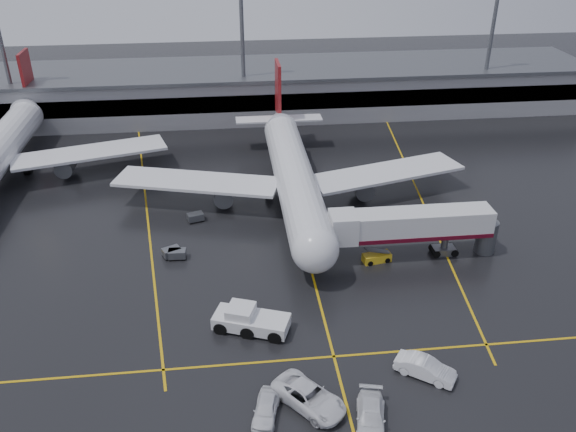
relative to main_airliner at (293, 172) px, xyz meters
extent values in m
plane|color=black|center=(0.00, -9.70, -4.21)|extent=(220.00, 220.00, 0.00)
cube|color=gold|center=(0.00, -9.70, -4.20)|extent=(0.25, 90.00, 0.02)
cube|color=gold|center=(0.00, -31.70, -4.20)|extent=(60.00, 0.25, 0.02)
cube|color=gold|center=(-20.00, 0.30, -4.20)|extent=(9.99, 69.35, 0.02)
cube|color=gold|center=(18.00, 0.30, -4.20)|extent=(7.57, 69.64, 0.02)
cube|color=gray|center=(0.00, 38.30, -0.21)|extent=(120.00, 18.00, 8.00)
cube|color=black|center=(0.00, 29.50, 0.29)|extent=(120.00, 0.40, 3.00)
cube|color=#595B60|center=(0.00, 38.30, 4.09)|extent=(122.00, 19.00, 0.60)
cylinder|color=#595B60|center=(-45.00, 32.30, 8.29)|extent=(0.70, 0.70, 25.00)
cylinder|color=#595B60|center=(-5.00, 32.30, 8.29)|extent=(0.70, 0.70, 25.00)
cylinder|color=#595B60|center=(40.00, 32.30, 8.29)|extent=(0.70, 0.70, 25.00)
cylinder|color=silver|center=(0.00, -1.70, -0.01)|extent=(5.20, 36.00, 5.20)
sphere|color=silver|center=(0.00, -19.70, -0.01)|extent=(5.20, 5.20, 5.20)
cone|color=silver|center=(0.00, 19.30, 0.59)|extent=(4.94, 8.00, 4.94)
cube|color=maroon|center=(0.00, 20.30, 5.49)|extent=(0.50, 5.50, 8.50)
cube|color=silver|center=(0.00, 19.30, 0.79)|extent=(14.00, 3.00, 0.25)
cube|color=silver|center=(-13.00, 0.30, -0.81)|extent=(22.80, 11.83, 0.40)
cube|color=silver|center=(13.00, 0.30, -0.81)|extent=(22.80, 11.83, 0.40)
cylinder|color=#595B60|center=(-9.50, -0.70, -2.21)|extent=(2.60, 4.50, 2.60)
cylinder|color=#595B60|center=(9.50, -0.70, -2.21)|extent=(2.60, 4.50, 2.60)
cylinder|color=#595B60|center=(0.00, -16.70, -3.21)|extent=(0.56, 0.56, 2.00)
cylinder|color=#595B60|center=(-3.20, 1.30, -3.21)|extent=(0.56, 0.56, 2.00)
cylinder|color=#595B60|center=(3.20, 1.30, -3.21)|extent=(0.56, 0.56, 2.00)
cylinder|color=black|center=(0.00, -16.70, -3.76)|extent=(0.40, 1.10, 1.10)
cylinder|color=black|center=(-3.20, 1.30, -3.66)|extent=(1.00, 1.40, 1.40)
cylinder|color=black|center=(3.20, 1.30, -3.66)|extent=(1.00, 1.40, 1.40)
cone|color=silver|center=(-42.00, 31.30, 0.59)|extent=(4.94, 8.00, 4.94)
cube|color=maroon|center=(-42.00, 32.30, 5.49)|extent=(0.50, 5.50, 8.50)
cube|color=silver|center=(-42.00, 31.30, 0.79)|extent=(14.00, 3.00, 0.25)
cube|color=silver|center=(-29.00, 12.30, -0.81)|extent=(22.80, 11.83, 0.40)
cylinder|color=#595B60|center=(-32.50, 11.30, -2.21)|extent=(2.60, 4.50, 2.60)
cylinder|color=#595B60|center=(-38.80, 13.30, -3.21)|extent=(0.56, 0.56, 2.00)
cylinder|color=black|center=(-38.80, 13.30, -3.66)|extent=(1.00, 1.40, 1.40)
cube|color=silver|center=(12.00, -15.70, 0.19)|extent=(18.00, 3.20, 3.00)
cube|color=#510717|center=(12.00, -15.70, -1.11)|extent=(18.00, 3.30, 0.50)
cube|color=silver|center=(3.80, -15.70, 0.19)|extent=(3.00, 3.40, 3.30)
cylinder|color=#595B60|center=(16.00, -15.70, -2.71)|extent=(0.80, 0.80, 3.00)
cube|color=#595B60|center=(16.00, -15.70, -3.76)|extent=(2.60, 1.60, 0.90)
cylinder|color=#595B60|center=(21.00, -15.70, -2.21)|extent=(2.40, 2.40, 4.00)
cylinder|color=black|center=(14.90, -15.70, -3.76)|extent=(0.90, 1.80, 0.90)
cylinder|color=black|center=(17.10, -15.70, -3.76)|extent=(0.90, 1.80, 0.90)
cube|color=silver|center=(-7.30, -26.93, -3.27)|extent=(7.86, 5.26, 1.25)
cube|color=silver|center=(-8.28, -26.57, -2.23)|extent=(3.22, 3.22, 1.04)
cube|color=black|center=(-8.28, -26.57, -2.23)|extent=(2.89, 2.89, 0.94)
cylinder|color=black|center=(-9.85, -26.00, -3.64)|extent=(2.35, 3.41, 1.36)
cylinder|color=black|center=(-7.30, -26.93, -3.64)|extent=(2.35, 3.41, 1.36)
cylinder|color=black|center=(-4.75, -27.87, -3.64)|extent=(2.35, 3.41, 1.36)
cube|color=yellow|center=(7.78, -16.40, -3.71)|extent=(3.44, 1.95, 0.99)
cube|color=#595B60|center=(7.78, -16.40, -2.77)|extent=(3.22, 1.40, 1.13)
cylinder|color=black|center=(6.72, -16.61, -3.94)|extent=(0.91, 1.62, 0.63)
cylinder|color=black|center=(8.84, -16.19, -3.94)|extent=(0.91, 1.62, 0.63)
imported|color=white|center=(-3.12, -37.25, -3.28)|extent=(6.65, 7.05, 1.85)
imported|color=silver|center=(1.48, -39.83, -3.39)|extent=(3.50, 6.02, 1.64)
imported|color=white|center=(7.51, -35.01, -3.33)|extent=(5.42, 4.62, 1.76)
imported|color=white|center=(-6.77, -38.00, -3.43)|extent=(2.92, 4.88, 1.56)
cube|color=#595B60|center=(-15.14, -13.21, -3.56)|extent=(2.05, 1.38, 0.90)
cylinder|color=black|center=(-15.96, -13.68, -4.03)|extent=(0.40, 0.20, 0.40)
cylinder|color=black|center=(-14.36, -13.74, -4.03)|extent=(0.40, 0.20, 0.40)
cylinder|color=black|center=(-15.92, -12.68, -4.03)|extent=(0.40, 0.20, 0.40)
cylinder|color=black|center=(-14.32, -12.74, -4.03)|extent=(0.40, 0.20, 0.40)
cube|color=#595B60|center=(-15.83, -12.73, -3.56)|extent=(2.37, 2.04, 0.90)
cylinder|color=black|center=(-16.33, -13.53, -4.03)|extent=(0.40, 0.20, 0.40)
cylinder|color=black|center=(-14.89, -12.84, -4.03)|extent=(0.40, 0.20, 0.40)
cylinder|color=black|center=(-16.76, -12.63, -4.03)|extent=(0.40, 0.20, 0.40)
cylinder|color=black|center=(-15.32, -11.94, -4.03)|extent=(0.40, 0.20, 0.40)
cube|color=#595B60|center=(-13.23, -4.49, -3.56)|extent=(2.30, 1.84, 0.90)
cylinder|color=black|center=(-13.85, -5.20, -4.03)|extent=(0.40, 0.20, 0.40)
cylinder|color=black|center=(-12.32, -4.73, -4.03)|extent=(0.40, 0.20, 0.40)
cylinder|color=black|center=(-14.14, -4.25, -4.03)|extent=(0.40, 0.20, 0.40)
cylinder|color=black|center=(-12.62, -3.77, -4.03)|extent=(0.40, 0.20, 0.40)
camera|label=1|loc=(-8.88, -72.77, 33.56)|focal=37.15mm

